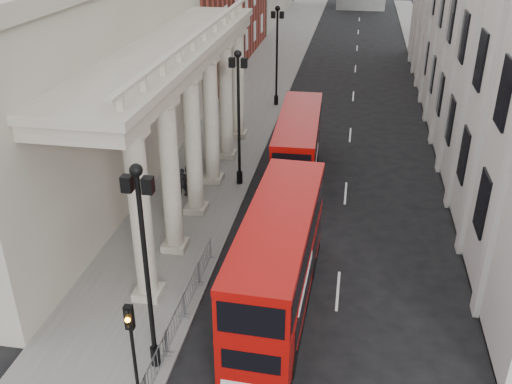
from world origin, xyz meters
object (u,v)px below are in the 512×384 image
traffic_light (132,339)px  pedestrian_c (212,156)px  bus_near (278,261)px  bus_far (298,148)px  lamp_post_mid (239,110)px  pedestrian_b (188,181)px  lamp_post_south (145,258)px  lamp_post_north (277,49)px  pedestrian_a (183,182)px

traffic_light → pedestrian_c: 20.32m
bus_near → bus_far: (-0.57, 12.90, -0.18)m
lamp_post_mid → bus_far: (3.47, 1.17, -2.64)m
bus_far → pedestrian_b: 7.11m
lamp_post_south → pedestrian_b: lamp_post_south is taller
bus_near → bus_far: bus_near is taller
lamp_post_mid → lamp_post_north: size_ratio=1.00×
lamp_post_mid → pedestrian_b: (-2.72, -2.10, -3.85)m
traffic_light → pedestrian_a: size_ratio=2.62×
lamp_post_north → bus_far: size_ratio=0.82×
pedestrian_a → pedestrian_b: size_ratio=0.87×
pedestrian_b → lamp_post_north: bearing=-123.4°
pedestrian_b → bus_far: bearing=-177.1°
pedestrian_a → pedestrian_c: bearing=79.4°
lamp_post_mid → traffic_light: bearing=-89.7°
lamp_post_mid → traffic_light: size_ratio=1.93×
pedestrian_c → pedestrian_a: bearing=-71.9°
lamp_post_mid → pedestrian_a: 5.42m
lamp_post_south → lamp_post_north: size_ratio=1.00×
lamp_post_south → traffic_light: lamp_post_south is taller
bus_near → pedestrian_b: size_ratio=5.83×
traffic_light → lamp_post_north: bearing=90.2°
pedestrian_b → traffic_light: bearing=75.2°
lamp_post_south → pedestrian_c: (-2.26, 18.05, -3.95)m
lamp_post_mid → bus_near: (4.04, -11.73, -2.46)m
bus_near → pedestrian_c: bus_near is taller
lamp_post_south → bus_far: size_ratio=0.82×
lamp_post_south → pedestrian_b: (-2.72, 13.90, -3.85)m
bus_near → pedestrian_b: bearing=126.8°
lamp_post_mid → pedestrian_a: lamp_post_mid is taller
traffic_light → bus_far: 19.50m
lamp_post_north → bus_near: lamp_post_north is taller
lamp_post_north → pedestrian_c: (-2.26, -13.95, -3.95)m
lamp_post_south → pedestrian_a: 14.80m
bus_near → pedestrian_c: bearing=116.3°
lamp_post_north → pedestrian_b: 18.71m
bus_near → lamp_post_south: bearing=-131.8°
traffic_light → bus_near: 7.45m
bus_near → pedestrian_a: size_ratio=6.68×
lamp_post_mid → bus_near: bearing=-71.0°
bus_near → bus_far: bearing=94.2°
pedestrian_c → lamp_post_north: bearing=109.6°
lamp_post_south → bus_far: 17.72m
lamp_post_south → pedestrian_b: 14.68m
traffic_light → bus_far: (3.37, 19.19, -0.84)m
pedestrian_a → pedestrian_c: size_ratio=0.97×
pedestrian_c → bus_near: bearing=-36.6°
lamp_post_south → lamp_post_mid: same height
lamp_post_south → traffic_light: (0.10, -2.02, -1.80)m
lamp_post_mid → pedestrian_b: 5.16m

